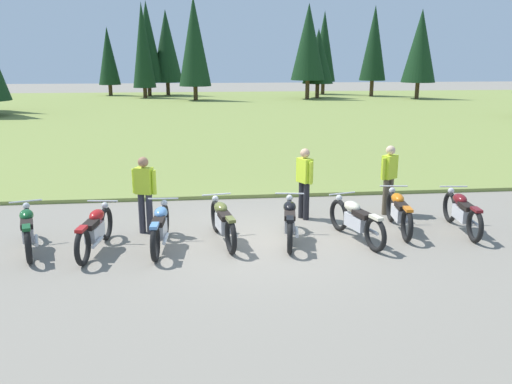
{
  "coord_description": "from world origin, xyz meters",
  "views": [
    {
      "loc": [
        -1.19,
        -10.29,
        3.68
      ],
      "look_at": [
        0.0,
        0.6,
        0.9
      ],
      "focal_mm": 37.26,
      "sensor_mm": 36.0,
      "label": 1
    }
  ],
  "objects": [
    {
      "name": "ground_plane",
      "position": [
        0.0,
        0.0,
        0.0
      ],
      "size": [
        140.0,
        140.0,
        0.0
      ],
      "primitive_type": "plane",
      "color": "gray"
    },
    {
      "name": "grass_moorland",
      "position": [
        0.0,
        25.44,
        0.05
      ],
      "size": [
        80.0,
        44.0,
        0.1
      ],
      "primitive_type": "cube",
      "color": "olive",
      "rests_on": "ground"
    },
    {
      "name": "forest_treeline",
      "position": [
        -2.68,
        34.68,
        4.51
      ],
      "size": [
        42.99,
        24.77,
        8.78
      ],
      "color": "#47331E",
      "rests_on": "ground"
    },
    {
      "name": "motorcycle_british_green",
      "position": [
        -4.54,
        -0.05,
        0.44
      ],
      "size": [
        0.82,
        2.04,
        0.88
      ],
      "color": "black",
      "rests_on": "ground"
    },
    {
      "name": "motorcycle_red",
      "position": [
        -3.23,
        -0.22,
        0.44
      ],
      "size": [
        0.62,
        2.09,
        0.88
      ],
      "color": "black",
      "rests_on": "ground"
    },
    {
      "name": "motorcycle_sky_blue",
      "position": [
        -1.98,
        -0.17,
        0.44
      ],
      "size": [
        0.62,
        2.1,
        0.88
      ],
      "color": "black",
      "rests_on": "ground"
    },
    {
      "name": "motorcycle_olive",
      "position": [
        -0.74,
        0.07,
        0.44
      ],
      "size": [
        0.68,
        2.09,
        0.88
      ],
      "color": "black",
      "rests_on": "ground"
    },
    {
      "name": "motorcycle_black",
      "position": [
        0.63,
        -0.03,
        0.44
      ],
      "size": [
        0.62,
        2.09,
        0.88
      ],
      "color": "black",
      "rests_on": "ground"
    },
    {
      "name": "motorcycle_cream",
      "position": [
        1.99,
        -0.13,
        0.44
      ],
      "size": [
        0.78,
        2.05,
        0.88
      ],
      "color": "black",
      "rests_on": "ground"
    },
    {
      "name": "motorcycle_orange",
      "position": [
        3.1,
        0.38,
        0.44
      ],
      "size": [
        0.62,
        2.1,
        0.88
      ],
      "color": "black",
      "rests_on": "ground"
    },
    {
      "name": "motorcycle_maroon",
      "position": [
        4.44,
        0.19,
        0.44
      ],
      "size": [
        0.62,
        2.1,
        0.88
      ],
      "color": "black",
      "rests_on": "ground"
    },
    {
      "name": "rider_near_row_end",
      "position": [
        -2.35,
        0.8,
        0.95
      ],
      "size": [
        0.52,
        0.33,
        1.67
      ],
      "color": "#2D2D38",
      "rests_on": "ground"
    },
    {
      "name": "rider_checking_bike",
      "position": [
        3.31,
        1.65,
        0.95
      ],
      "size": [
        0.47,
        0.39,
        1.67
      ],
      "color": "#4C4233",
      "rests_on": "ground"
    },
    {
      "name": "rider_in_hivis_vest",
      "position": [
        1.22,
        1.48,
        0.95
      ],
      "size": [
        0.36,
        0.5,
        1.67
      ],
      "color": "black",
      "rests_on": "ground"
    }
  ]
}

